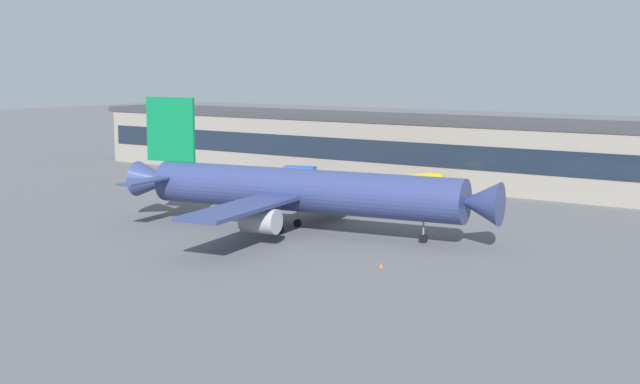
{
  "coord_description": "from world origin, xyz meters",
  "views": [
    {
      "loc": [
        80.03,
        -94.58,
        22.69
      ],
      "look_at": [
        12.52,
        3.03,
        5.0
      ],
      "focal_mm": 48.05,
      "sensor_mm": 36.0,
      "label": 1
    }
  ],
  "objects_px": {
    "catering_truck": "(422,186)",
    "stair_truck": "(300,175)",
    "traffic_cone_0": "(381,265)",
    "airliner": "(298,190)",
    "fuel_truck": "(361,183)",
    "crew_van": "(213,174)",
    "pushback_tractor": "(258,174)"
  },
  "relations": [
    {
      "from": "fuel_truck",
      "to": "crew_van",
      "type": "relative_size",
      "value": 1.66
    },
    {
      "from": "catering_truck",
      "to": "pushback_tractor",
      "type": "xyz_separation_m",
      "value": [
        -39.11,
        4.2,
        -1.24
      ]
    },
    {
      "from": "pushback_tractor",
      "to": "traffic_cone_0",
      "type": "relative_size",
      "value": 9.75
    },
    {
      "from": "crew_van",
      "to": "catering_truck",
      "type": "bearing_deg",
      "value": 4.77
    },
    {
      "from": "catering_truck",
      "to": "stair_truck",
      "type": "xyz_separation_m",
      "value": [
        -27.05,
        2.04,
        -0.31
      ]
    },
    {
      "from": "stair_truck",
      "to": "crew_van",
      "type": "height_order",
      "value": "stair_truck"
    },
    {
      "from": "airliner",
      "to": "traffic_cone_0",
      "type": "xyz_separation_m",
      "value": [
        20.46,
        -12.05,
        -5.42
      ]
    },
    {
      "from": "airliner",
      "to": "catering_truck",
      "type": "height_order",
      "value": "airliner"
    },
    {
      "from": "airliner",
      "to": "stair_truck",
      "type": "distance_m",
      "value": 45.75
    },
    {
      "from": "pushback_tractor",
      "to": "crew_van",
      "type": "height_order",
      "value": "crew_van"
    },
    {
      "from": "stair_truck",
      "to": "traffic_cone_0",
      "type": "bearing_deg",
      "value": -46.32
    },
    {
      "from": "catering_truck",
      "to": "airliner",
      "type": "bearing_deg",
      "value": -90.92
    },
    {
      "from": "stair_truck",
      "to": "pushback_tractor",
      "type": "xyz_separation_m",
      "value": [
        -12.06,
        2.16,
        -0.93
      ]
    },
    {
      "from": "fuel_truck",
      "to": "traffic_cone_0",
      "type": "height_order",
      "value": "fuel_truck"
    },
    {
      "from": "fuel_truck",
      "to": "pushback_tractor",
      "type": "xyz_separation_m",
      "value": [
        -27.5,
        5.1,
        -0.83
      ]
    },
    {
      "from": "airliner",
      "to": "crew_van",
      "type": "bearing_deg",
      "value": 144.12
    },
    {
      "from": "catering_truck",
      "to": "crew_van",
      "type": "bearing_deg",
      "value": -175.23
    },
    {
      "from": "airliner",
      "to": "stair_truck",
      "type": "relative_size",
      "value": 8.59
    },
    {
      "from": "fuel_truck",
      "to": "airliner",
      "type": "bearing_deg",
      "value": -72.09
    },
    {
      "from": "catering_truck",
      "to": "traffic_cone_0",
      "type": "bearing_deg",
      "value": -67.11
    },
    {
      "from": "catering_truck",
      "to": "fuel_truck",
      "type": "height_order",
      "value": "catering_truck"
    },
    {
      "from": "airliner",
      "to": "catering_truck",
      "type": "relative_size",
      "value": 7.25
    },
    {
      "from": "fuel_truck",
      "to": "pushback_tractor",
      "type": "bearing_deg",
      "value": 169.49
    },
    {
      "from": "fuel_truck",
      "to": "crew_van",
      "type": "bearing_deg",
      "value": -175.11
    },
    {
      "from": "stair_truck",
      "to": "crew_van",
      "type": "xyz_separation_m",
      "value": [
        -16.94,
        -5.71,
        -0.52
      ]
    },
    {
      "from": "catering_truck",
      "to": "stair_truck",
      "type": "bearing_deg",
      "value": 175.69
    },
    {
      "from": "crew_van",
      "to": "pushback_tractor",
      "type": "bearing_deg",
      "value": 58.22
    },
    {
      "from": "crew_van",
      "to": "traffic_cone_0",
      "type": "height_order",
      "value": "crew_van"
    },
    {
      "from": "airliner",
      "to": "pushback_tractor",
      "type": "bearing_deg",
      "value": 134.46
    },
    {
      "from": "airliner",
      "to": "traffic_cone_0",
      "type": "height_order",
      "value": "airliner"
    },
    {
      "from": "airliner",
      "to": "fuel_truck",
      "type": "height_order",
      "value": "airliner"
    },
    {
      "from": "fuel_truck",
      "to": "pushback_tractor",
      "type": "relative_size",
      "value": 1.64
    }
  ]
}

